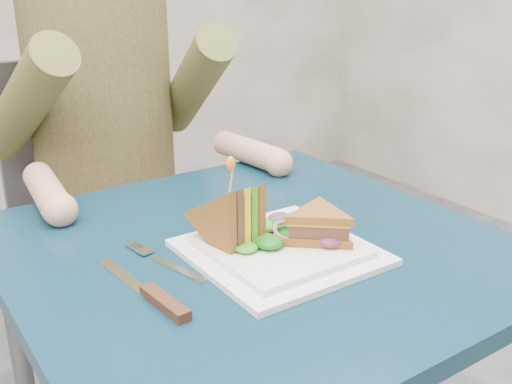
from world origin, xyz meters
TOP-DOWN VIEW (x-y plane):
  - table at (0.00, 0.00)m, footprint 0.75×0.75m
  - chair at (0.00, 0.74)m, footprint 0.42×0.40m
  - diner at (-0.00, 0.62)m, footprint 0.54×0.59m
  - plate at (0.01, -0.06)m, footprint 0.26×0.26m
  - sandwich_flat at (0.06, -0.08)m, footprint 0.17×0.17m
  - sandwich_upright at (-0.05, -0.01)m, footprint 0.09×0.15m
  - fork at (-0.15, 0.01)m, footprint 0.05×0.18m
  - knife at (-0.21, -0.08)m, footprint 0.04×0.22m
  - toothpick at (-0.05, -0.01)m, footprint 0.01×0.01m
  - toothpick_frill at (-0.05, -0.01)m, footprint 0.01×0.01m
  - lettuce_spill at (0.01, -0.05)m, footprint 0.15×0.13m
  - onion_ring at (0.02, -0.05)m, footprint 0.04×0.04m

SIDE VIEW (x-z plane):
  - chair at x=0.00m, z-range 0.08..1.01m
  - table at x=0.00m, z-range 0.29..1.02m
  - fork at x=-0.15m, z-range 0.73..0.74m
  - knife at x=-0.21m, z-range 0.73..0.74m
  - plate at x=0.01m, z-range 0.73..0.75m
  - lettuce_spill at x=0.01m, z-range 0.75..0.77m
  - onion_ring at x=0.02m, z-range 0.75..0.78m
  - sandwich_flat at x=0.06m, z-range 0.75..0.80m
  - sandwich_upright at x=-0.05m, z-range 0.71..0.86m
  - toothpick at x=-0.05m, z-range 0.82..0.88m
  - toothpick_frill at x=-0.05m, z-range 0.87..0.89m
  - diner at x=0.00m, z-range 0.54..1.29m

